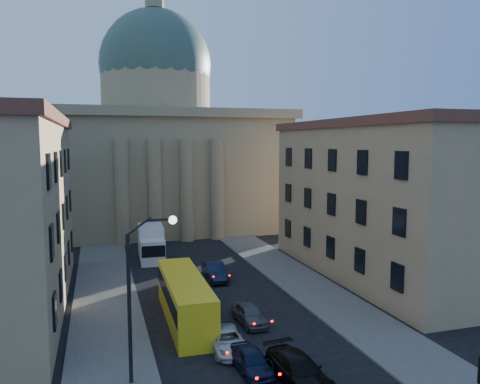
# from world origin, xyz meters

# --- Properties ---
(sidewalk_left) EXTENTS (5.00, 60.00, 0.15)m
(sidewalk_left) POSITION_xyz_m (-8.50, 18.00, 0.07)
(sidewalk_left) COLOR #52504B
(sidewalk_left) RESTS_ON ground
(sidewalk_right) EXTENTS (5.00, 60.00, 0.15)m
(sidewalk_right) POSITION_xyz_m (8.50, 18.00, 0.07)
(sidewalk_right) COLOR #52504B
(sidewalk_right) RESTS_ON ground
(church) EXTENTS (68.02, 28.76, 36.60)m
(church) POSITION_xyz_m (0.00, 55.47, 11.88)
(church) COLOR #887653
(church) RESTS_ON ground
(building_right) EXTENTS (11.60, 26.60, 14.70)m
(building_right) POSITION_xyz_m (17.00, 22.00, 7.42)
(building_right) COLOR tan
(building_right) RESTS_ON ground
(street_lamp) EXTENTS (2.62, 0.44, 8.83)m
(street_lamp) POSITION_xyz_m (-6.97, 8.00, 5.29)
(street_lamp) COLOR black
(street_lamp) RESTS_ON ground
(car_left_near) EXTENTS (1.76, 4.04, 1.36)m
(car_left_near) POSITION_xyz_m (-1.09, 7.39, 0.68)
(car_left_near) COLOR black
(car_left_near) RESTS_ON ground
(car_left_mid) EXTENTS (2.06, 4.44, 1.23)m
(car_left_mid) POSITION_xyz_m (-1.64, 10.49, 0.62)
(car_left_mid) COLOR silver
(car_left_mid) RESTS_ON ground
(car_right_mid) EXTENTS (2.58, 5.28, 1.48)m
(car_right_mid) POSITION_xyz_m (0.89, 5.50, 0.74)
(car_right_mid) COLOR black
(car_right_mid) RESTS_ON ground
(car_right_far) EXTENTS (1.86, 4.11, 1.37)m
(car_right_far) POSITION_xyz_m (0.99, 14.06, 0.68)
(car_right_far) COLOR #4E4E53
(car_right_far) RESTS_ON ground
(car_right_distant) EXTENTS (1.78, 4.78, 1.56)m
(car_right_distant) POSITION_xyz_m (1.22, 24.98, 0.78)
(car_right_distant) COLOR black
(car_right_distant) RESTS_ON ground
(city_bus) EXTENTS (2.84, 11.24, 3.15)m
(city_bus) POSITION_xyz_m (-3.21, 15.94, 1.69)
(city_bus) COLOR yellow
(city_bus) RESTS_ON ground
(box_truck) EXTENTS (2.82, 6.58, 3.55)m
(box_truck) POSITION_xyz_m (-3.50, 34.28, 1.68)
(box_truck) COLOR silver
(box_truck) RESTS_ON ground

